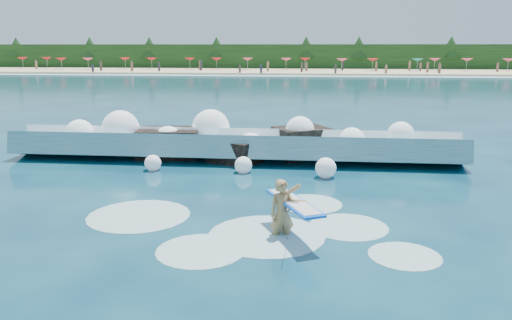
% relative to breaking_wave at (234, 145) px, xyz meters
% --- Properties ---
extents(ground, '(200.00, 200.00, 0.00)m').
position_rel_breaking_wave_xyz_m(ground, '(0.01, -7.45, -0.56)').
color(ground, '#082540').
rests_on(ground, ground).
extents(beach, '(140.00, 20.00, 0.40)m').
position_rel_breaking_wave_xyz_m(beach, '(0.01, 70.55, -0.36)').
color(beach, tan).
rests_on(beach, ground).
extents(wet_band, '(140.00, 5.00, 0.08)m').
position_rel_breaking_wave_xyz_m(wet_band, '(0.01, 59.55, -0.52)').
color(wet_band, silver).
rests_on(wet_band, ground).
extents(treeline, '(140.00, 4.00, 5.00)m').
position_rel_breaking_wave_xyz_m(treeline, '(0.01, 80.55, 1.94)').
color(treeline, black).
rests_on(treeline, ground).
extents(breaking_wave, '(18.55, 2.87, 1.60)m').
position_rel_breaking_wave_xyz_m(breaking_wave, '(0.00, 0.00, 0.00)').
color(breaking_wave, teal).
rests_on(breaking_wave, ground).
extents(rock_cluster, '(8.43, 3.56, 1.50)m').
position_rel_breaking_wave_xyz_m(rock_cluster, '(-0.25, 0.14, -0.08)').
color(rock_cluster, black).
rests_on(rock_cluster, ground).
extents(surfer_with_board, '(1.56, 2.92, 1.77)m').
position_rel_breaking_wave_xyz_m(surfer_with_board, '(2.58, -8.71, 0.10)').
color(surfer_with_board, '#A17A4B').
rests_on(surfer_with_board, ground).
extents(wave_spray, '(14.63, 4.73, 2.03)m').
position_rel_breaking_wave_xyz_m(wave_spray, '(-0.97, -0.01, 0.45)').
color(wave_spray, white).
rests_on(wave_spray, ground).
extents(surf_foam, '(9.24, 5.88, 0.15)m').
position_rel_breaking_wave_xyz_m(surf_foam, '(1.38, -8.17, -0.56)').
color(surf_foam, silver).
rests_on(surf_foam, ground).
extents(beach_umbrellas, '(110.32, 6.94, 0.50)m').
position_rel_breaking_wave_xyz_m(beach_umbrellas, '(-0.01, 72.59, 1.69)').
color(beach_umbrellas, red).
rests_on(beach_umbrellas, ground).
extents(beachgoers, '(103.28, 13.09, 1.93)m').
position_rel_breaking_wave_xyz_m(beachgoers, '(9.59, 67.72, 0.54)').
color(beachgoers, '#3F332D').
rests_on(beachgoers, ground).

